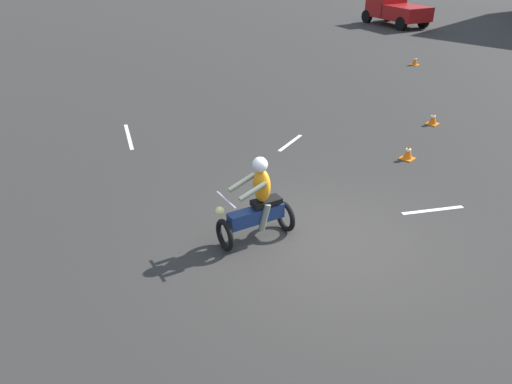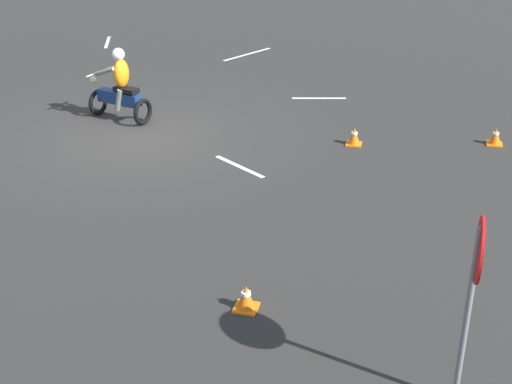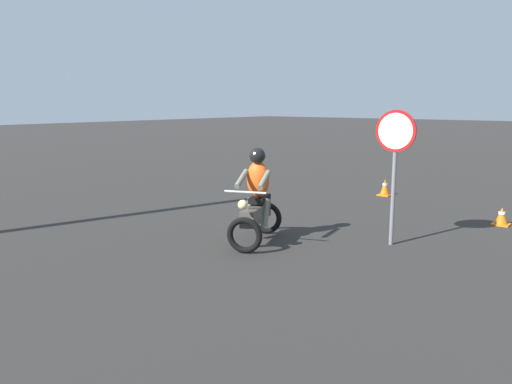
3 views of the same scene
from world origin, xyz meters
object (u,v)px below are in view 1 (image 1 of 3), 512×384
(motorcycle_rider_foreground, at_px, (258,205))
(traffic_cone_mid_left, at_px, (408,153))
(pickup_truck, at_px, (395,9))
(traffic_cone_mid_center, at_px, (415,61))
(traffic_cone_near_left, at_px, (433,119))

(motorcycle_rider_foreground, height_order, traffic_cone_mid_left, motorcycle_rider_foreground)
(traffic_cone_mid_left, bearing_deg, pickup_truck, 120.65)
(traffic_cone_mid_center, bearing_deg, traffic_cone_near_left, -58.41)
(traffic_cone_near_left, xyz_separation_m, traffic_cone_mid_left, (0.71, -2.84, 0.00))
(traffic_cone_near_left, xyz_separation_m, traffic_cone_mid_center, (-3.96, 6.44, 0.01))
(traffic_cone_mid_center, xyz_separation_m, traffic_cone_mid_left, (4.67, -9.28, -0.01))
(traffic_cone_mid_left, bearing_deg, traffic_cone_near_left, 104.09)
(motorcycle_rider_foreground, height_order, traffic_cone_mid_center, motorcycle_rider_foreground)
(traffic_cone_near_left, distance_m, traffic_cone_mid_left, 2.93)
(traffic_cone_near_left, bearing_deg, traffic_cone_mid_left, -75.91)
(pickup_truck, xyz_separation_m, traffic_cone_near_left, (9.79, -14.88, -0.75))
(pickup_truck, distance_m, traffic_cone_near_left, 17.83)
(motorcycle_rider_foreground, height_order, traffic_cone_near_left, motorcycle_rider_foreground)
(motorcycle_rider_foreground, bearing_deg, pickup_truck, -49.62)
(traffic_cone_mid_center, bearing_deg, motorcycle_rider_foreground, -73.07)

